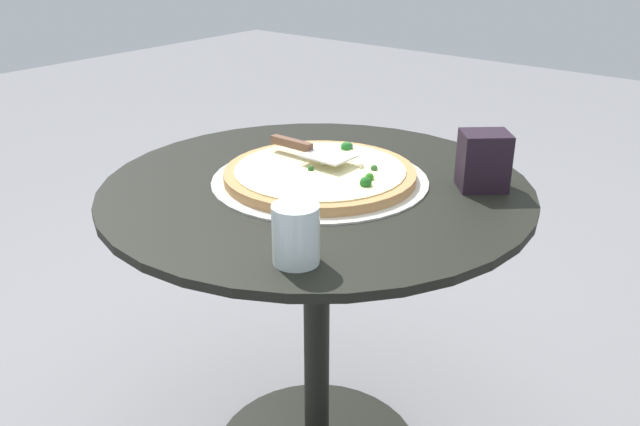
{
  "coord_description": "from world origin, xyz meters",
  "views": [
    {
      "loc": [
        -1.02,
        -0.83,
        1.25
      ],
      "look_at": [
        0.02,
        0.01,
        0.66
      ],
      "focal_mm": 37.7,
      "sensor_mm": 36.0,
      "label": 1
    }
  ],
  "objects_px": {
    "patio_table": "(316,270)",
    "pizza_on_tray": "(320,175)",
    "napkin_dispenser": "(484,161)",
    "pizza_server": "(309,149)",
    "drinking_cup": "(296,234)"
  },
  "relations": [
    {
      "from": "pizza_on_tray",
      "to": "pizza_server",
      "type": "relative_size",
      "value": 2.19
    },
    {
      "from": "pizza_server",
      "to": "patio_table",
      "type": "bearing_deg",
      "value": -129.0
    },
    {
      "from": "pizza_on_tray",
      "to": "pizza_server",
      "type": "height_order",
      "value": "pizza_server"
    },
    {
      "from": "napkin_dispenser",
      "to": "pizza_on_tray",
      "type": "bearing_deg",
      "value": -9.87
    },
    {
      "from": "patio_table",
      "to": "napkin_dispenser",
      "type": "distance_m",
      "value": 0.43
    },
    {
      "from": "pizza_on_tray",
      "to": "patio_table",
      "type": "bearing_deg",
      "value": -165.32
    },
    {
      "from": "pizza_on_tray",
      "to": "pizza_server",
      "type": "bearing_deg",
      "value": 62.43
    },
    {
      "from": "drinking_cup",
      "to": "napkin_dispenser",
      "type": "bearing_deg",
      "value": -10.01
    },
    {
      "from": "patio_table",
      "to": "pizza_on_tray",
      "type": "xyz_separation_m",
      "value": [
        0.02,
        0.01,
        0.22
      ]
    },
    {
      "from": "pizza_server",
      "to": "napkin_dispenser",
      "type": "height_order",
      "value": "napkin_dispenser"
    },
    {
      "from": "pizza_on_tray",
      "to": "napkin_dispenser",
      "type": "xyz_separation_m",
      "value": [
        0.18,
        -0.29,
        0.05
      ]
    },
    {
      "from": "patio_table",
      "to": "pizza_server",
      "type": "relative_size",
      "value": 4.31
    },
    {
      "from": "drinking_cup",
      "to": "pizza_on_tray",
      "type": "bearing_deg",
      "value": 32.65
    },
    {
      "from": "pizza_server",
      "to": "drinking_cup",
      "type": "height_order",
      "value": "drinking_cup"
    },
    {
      "from": "pizza_on_tray",
      "to": "napkin_dispenser",
      "type": "distance_m",
      "value": 0.34
    }
  ]
}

